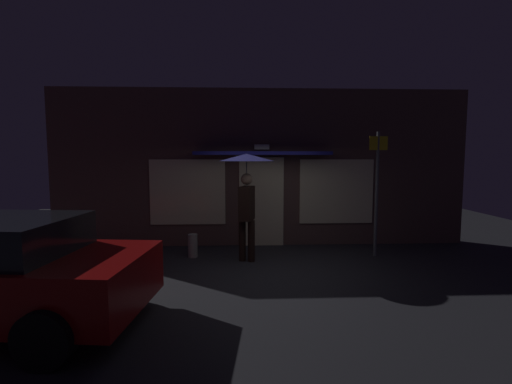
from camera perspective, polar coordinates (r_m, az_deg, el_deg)
name	(u,v)px	position (r m, az deg, el deg)	size (l,w,h in m)	color
ground_plane	(268,272)	(7.27, 1.86, -12.27)	(18.00, 18.00, 0.00)	#26262B
building_facade	(261,168)	(9.26, 0.79, 3.67)	(10.28, 1.00, 3.87)	brown
person_with_umbrella	(247,179)	(7.71, -1.46, 1.94)	(1.15, 1.15, 2.28)	black
street_sign_post	(377,187)	(8.56, 18.15, 0.73)	(0.40, 0.07, 2.76)	#595B60
sidewalk_bollard	(193,246)	(8.36, -9.74, -8.17)	(0.21, 0.21, 0.51)	#9E998E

